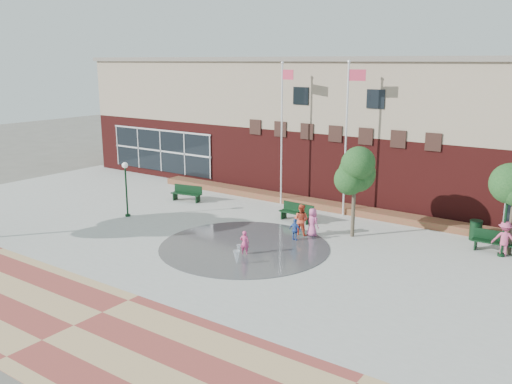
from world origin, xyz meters
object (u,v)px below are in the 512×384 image
Objects in this scene: bench_left at (187,196)px; child_splash at (245,243)px; flagpole_right at (347,131)px; trash_can at (476,230)px; flagpole_left at (282,127)px.

child_splash is at bearing -43.77° from bench_left.
flagpole_right reaches higher than trash_can.
flagpole_left is 7.74m from bench_left.
flagpole_right is at bearing 178.32° from trash_can.
flagpole_left is 4.17× the size of bench_left.
child_splash reaches higher than trash_can.
bench_left is 1.80× the size of child_splash.
child_splash is (-0.89, -8.73, -4.44)m from flagpole_right.
flagpole_left is 10.50m from child_splash.
trash_can is (17.42, 2.62, 0.20)m from bench_left.
bench_left is 17.62m from trash_can.
flagpole_right is 11.34m from bench_left.
flagpole_left is 4.47m from flagpole_right.
flagpole_left is 8.46× the size of trash_can.
flagpole_left reaches higher than bench_left.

